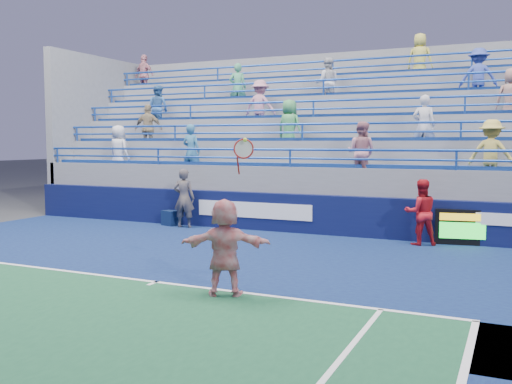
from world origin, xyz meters
The scene contains 8 objects.
ground centered at (0.00, 0.00, 0.00)m, with size 120.00×120.00×0.00m, color #333538.
sponsor_wall centered at (0.00, 6.50, 0.55)m, with size 18.00×0.32×1.10m.
bleacher_stand centered at (0.00, 10.27, 1.55)m, with size 18.00×5.60×6.13m.
serve_speed_board centered at (4.73, 6.35, 0.45)m, with size 1.31×0.35×0.90m.
judge_chair centered at (-3.70, 6.23, 0.27)m, with size 0.59×0.60×0.84m.
tennis_player centered at (1.54, -0.23, 0.82)m, with size 1.59×1.01×2.63m.
line_judge centered at (-3.12, 6.00, 0.89)m, with size 0.65×0.43×1.78m, color #131B35.
ball_girl centered at (3.77, 5.95, 0.82)m, with size 0.80×0.62×1.65m, color red.
Camera 1 is at (5.90, -8.49, 2.56)m, focal length 40.00 mm.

